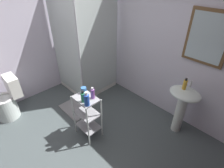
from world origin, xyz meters
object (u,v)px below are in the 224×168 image
toilet (8,102)px  storage_cart (87,114)px  shower_stall (86,70)px  conditioner_bottle_purple (93,94)px  body_wash_bottle_green (83,97)px  bath_mat (75,109)px  shampoo_bottle_blue (87,100)px  pedestal_sink (183,102)px  hand_soap_bottle (185,84)px  rinse_cup (84,90)px

toilet → storage_cart: (1.33, 0.75, 0.12)m
shower_stall → conditioner_bottle_purple: (1.15, -0.72, 0.36)m
body_wash_bottle_green → bath_mat: 1.10m
shower_stall → shampoo_bottle_blue: (1.21, -0.87, 0.37)m
storage_cart → shampoo_bottle_blue: size_ratio=3.46×
body_wash_bottle_green → bath_mat: body_wash_bottle_green is taller
storage_cart → pedestal_sink: bearing=50.0°
conditioner_bottle_purple → hand_soap_bottle: bearing=51.6°
toilet → body_wash_bottle_green: bearing=26.5°
body_wash_bottle_green → toilet: bearing=-153.5°
storage_cart → shampoo_bottle_blue: bearing=-29.3°
storage_cart → conditioner_bottle_purple: 0.40m
shower_stall → conditioner_bottle_purple: size_ratio=11.21×
pedestal_sink → storage_cart: bearing=-130.0°
rinse_cup → bath_mat: size_ratio=0.15×
toilet → rinse_cup: rinse_cup is taller
hand_soap_bottle → shower_stall: bearing=-170.8°
pedestal_sink → hand_soap_bottle: size_ratio=4.54×
hand_soap_bottle → rinse_cup: bearing=-134.2°
pedestal_sink → body_wash_bottle_green: 1.50m
toilet → conditioner_bottle_purple: 1.71m
toilet → storage_cart: toilet is taller
hand_soap_bottle → body_wash_bottle_green: (-0.85, -1.18, -0.07)m
shower_stall → bath_mat: shower_stall is taller
pedestal_sink → body_wash_bottle_green: (-0.89, -1.18, 0.24)m
storage_cart → shampoo_bottle_blue: shampoo_bottle_blue is taller
pedestal_sink → rinse_cup: (-1.06, -1.05, 0.20)m
bath_mat → pedestal_sink: bearing=30.5°
storage_cart → toilet: bearing=-150.5°
toilet → pedestal_sink: bearing=39.5°
body_wash_bottle_green → bath_mat: bearing=161.0°
toilet → body_wash_bottle_green: body_wash_bottle_green is taller
hand_soap_bottle → body_wash_bottle_green: hand_soap_bottle is taller
toilet → storage_cart: 1.53m
shower_stall → pedestal_sink: 2.04m
pedestal_sink → shower_stall: bearing=-170.9°
bath_mat → toilet: bearing=-125.8°
shower_stall → conditioner_bottle_purple: bearing=-32.0°
pedestal_sink → rinse_cup: rinse_cup is taller
toilet → storage_cart: size_ratio=1.03×
pedestal_sink → body_wash_bottle_green: size_ratio=4.49×
storage_cart → rinse_cup: (-0.12, 0.06, 0.35)m
shampoo_bottle_blue → hand_soap_bottle: bearing=57.6°
shampoo_bottle_blue → conditioner_bottle_purple: size_ratio=1.20×
hand_soap_bottle → rinse_cup: size_ratio=2.01×
hand_soap_bottle → bath_mat: hand_soap_bottle is taller
pedestal_sink → toilet: (-2.26, -1.86, -0.26)m
storage_cart → hand_soap_bottle: bearing=51.2°
pedestal_sink → hand_soap_bottle: hand_soap_bottle is taller
shampoo_bottle_blue → conditioner_bottle_purple: bearing=113.5°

